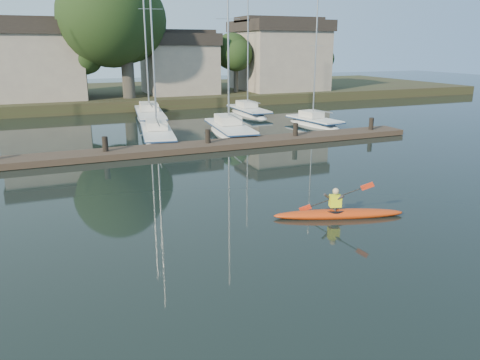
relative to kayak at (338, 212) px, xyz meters
name	(u,v)px	position (x,y,z in m)	size (l,w,h in m)	color
ground	(262,244)	(-3.61, -1.14, -0.19)	(160.00, 160.00, 0.00)	black
kayak	(338,212)	(0.00, 0.00, 0.00)	(4.79, 2.11, 1.55)	#B63A0E
dock	(159,150)	(-3.61, 12.86, 0.02)	(34.00, 2.00, 1.80)	#413125
sailboat_2	(158,141)	(-2.69, 17.32, -0.36)	(3.33, 8.77, 14.17)	silver
sailboat_3	(230,136)	(2.44, 17.06, -0.39)	(3.06, 8.52, 13.44)	silver
sailboat_4	(314,127)	(9.94, 18.02, -0.36)	(2.71, 6.37, 10.50)	silver
sailboat_6	(150,121)	(-1.26, 26.31, -0.38)	(3.64, 10.69, 16.67)	silver
sailboat_7	(248,116)	(7.55, 25.41, -0.37)	(2.14, 7.61, 12.22)	silver
shore	(116,72)	(-2.00, 39.14, 3.04)	(90.00, 25.25, 12.75)	#30381C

